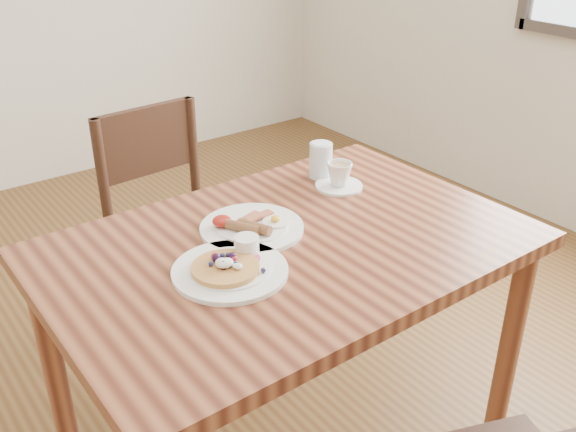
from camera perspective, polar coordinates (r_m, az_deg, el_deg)
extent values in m
cube|color=brown|center=(1.63, 0.00, -2.81)|extent=(1.20, 0.80, 0.04)
cylinder|color=brown|center=(1.99, 19.03, -11.28)|extent=(0.06, 0.06, 0.71)
cylinder|color=brown|center=(2.34, 5.59, -3.40)|extent=(0.06, 0.06, 0.71)
cylinder|color=brown|center=(1.91, -19.96, -13.19)|extent=(0.06, 0.06, 0.71)
cube|color=#331B12|center=(2.26, -9.36, -2.07)|extent=(0.45, 0.45, 0.04)
cylinder|color=#331B12|center=(2.19, -10.37, -10.73)|extent=(0.04, 0.04, 0.43)
cylinder|color=#331B12|center=(2.34, -2.80, -7.33)|extent=(0.04, 0.04, 0.43)
cylinder|color=#331B12|center=(2.45, -14.77, -6.59)|extent=(0.04, 0.04, 0.43)
cylinder|color=#331B12|center=(2.59, -7.73, -3.84)|extent=(0.04, 0.04, 0.43)
cylinder|color=#331B12|center=(2.39, -8.40, 5.42)|extent=(0.04, 0.04, 0.43)
cylinder|color=#331B12|center=(2.24, -16.12, 3.02)|extent=(0.04, 0.04, 0.43)
cube|color=#331B12|center=(2.29, -12.50, 6.53)|extent=(0.38, 0.05, 0.24)
cylinder|color=white|center=(1.49, -5.18, -4.88)|extent=(0.27, 0.27, 0.01)
cylinder|color=white|center=(1.49, -5.19, -4.65)|extent=(0.19, 0.19, 0.01)
cylinder|color=#B22D59|center=(1.51, -3.79, -3.79)|extent=(0.07, 0.07, 0.00)
cylinder|color=#C68C47|center=(1.47, -5.59, -4.62)|extent=(0.16, 0.16, 0.01)
ellipsoid|color=white|center=(1.46, -5.69, -4.20)|extent=(0.03, 0.03, 0.02)
ellipsoid|color=white|center=(1.45, -4.65, -4.57)|extent=(0.02, 0.02, 0.01)
cylinder|color=white|center=(1.53, -3.71, -2.54)|extent=(0.06, 0.06, 0.04)
cylinder|color=#591E07|center=(1.52, -3.73, -2.02)|extent=(0.05, 0.05, 0.00)
sphere|color=black|center=(1.49, -4.94, -3.52)|extent=(0.02, 0.02, 0.02)
sphere|color=#1E234C|center=(1.50, -5.19, -3.35)|extent=(0.01, 0.01, 0.01)
sphere|color=#1E234C|center=(1.51, -5.92, -3.20)|extent=(0.01, 0.01, 0.01)
sphere|color=#B21938|center=(1.49, -6.18, -3.58)|extent=(0.02, 0.02, 0.02)
sphere|color=black|center=(1.48, -6.68, -3.76)|extent=(0.02, 0.02, 0.02)
sphere|color=#1E234C|center=(1.47, -6.79, -4.31)|extent=(0.01, 0.01, 0.01)
sphere|color=black|center=(1.46, -5.89, -4.14)|extent=(0.02, 0.02, 0.02)
sphere|color=#1E234C|center=(1.46, -5.33, -4.42)|extent=(0.01, 0.01, 0.01)
sphere|color=#1E234C|center=(1.46, -4.51, -4.31)|extent=(0.01, 0.01, 0.01)
sphere|color=#B21938|center=(1.48, -4.82, -3.82)|extent=(0.02, 0.02, 0.02)
sphere|color=#1E234C|center=(1.48, -2.06, -4.30)|extent=(0.01, 0.01, 0.01)
sphere|color=#B21938|center=(1.51, -2.45, -3.54)|extent=(0.01, 0.01, 0.01)
sphere|color=black|center=(1.54, -3.48, -2.87)|extent=(0.02, 0.02, 0.02)
cylinder|color=white|center=(1.67, -3.23, -1.06)|extent=(0.27, 0.27, 0.01)
cylinder|color=white|center=(1.66, -3.24, -0.85)|extent=(0.19, 0.19, 0.01)
cylinder|color=brown|center=(1.62, -4.03, -1.02)|extent=(0.06, 0.10, 0.03)
cylinder|color=brown|center=(1.62, -3.00, -0.97)|extent=(0.06, 0.10, 0.03)
cube|color=maroon|center=(1.69, -3.54, -0.16)|extent=(0.08, 0.04, 0.01)
cube|color=maroon|center=(1.69, -2.55, 0.01)|extent=(0.08, 0.03, 0.01)
cylinder|color=white|center=(1.67, -1.10, -0.52)|extent=(0.07, 0.07, 0.00)
ellipsoid|color=yellow|center=(1.66, -1.10, -0.22)|extent=(0.03, 0.03, 0.01)
ellipsoid|color=#A5190F|center=(1.66, -5.90, -0.44)|extent=(0.05, 0.05, 0.03)
cylinder|color=white|center=(1.91, 4.54, 2.69)|extent=(0.14, 0.14, 0.01)
imported|color=white|center=(1.89, 4.59, 3.77)|extent=(0.11, 0.11, 0.07)
cylinder|color=tan|center=(1.88, 4.61, 4.41)|extent=(0.07, 0.07, 0.00)
cylinder|color=silver|center=(1.96, 2.93, 4.97)|extent=(0.07, 0.07, 0.11)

